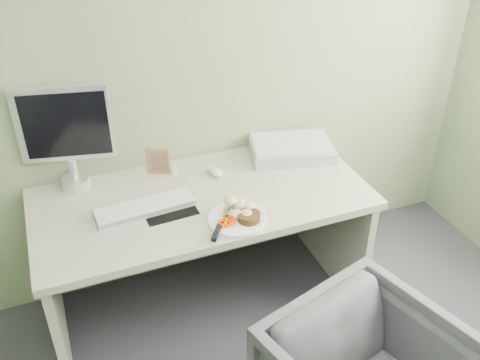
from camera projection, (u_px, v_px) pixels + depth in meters
name	position (u px, v px, depth m)	size (l,w,h in m)	color
wall_back	(172.00, 46.00, 2.52)	(3.50, 3.50, 0.00)	gray
desk	(204.00, 226.00, 2.66)	(1.60, 0.75, 0.73)	beige
plate	(237.00, 219.00, 2.40)	(0.27, 0.27, 0.01)	white
steak	(249.00, 217.00, 2.37)	(0.10, 0.10, 0.03)	black
potato_pile	(239.00, 206.00, 2.41)	(0.13, 0.09, 0.07)	tan
carrot_heap	(227.00, 220.00, 2.34)	(0.06, 0.06, 0.04)	#FF5105
steak_knife	(219.00, 227.00, 2.32)	(0.17, 0.24, 0.02)	silver
mousepad	(168.00, 208.00, 2.48)	(0.24, 0.21, 0.00)	black
keyboard	(145.00, 207.00, 2.46)	(0.45, 0.13, 0.02)	white
computer_mouse	(216.00, 172.00, 2.71)	(0.06, 0.10, 0.04)	white
photo_frame	(158.00, 161.00, 2.69)	(0.11, 0.01, 0.14)	#9B7548
eyedrop_bottle	(174.00, 169.00, 2.71)	(0.02, 0.02, 0.07)	white
scanner	(291.00, 149.00, 2.87)	(0.43, 0.29, 0.07)	#ACAFB3
monitor	(66.00, 133.00, 2.48)	(0.43, 0.16, 0.52)	silver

